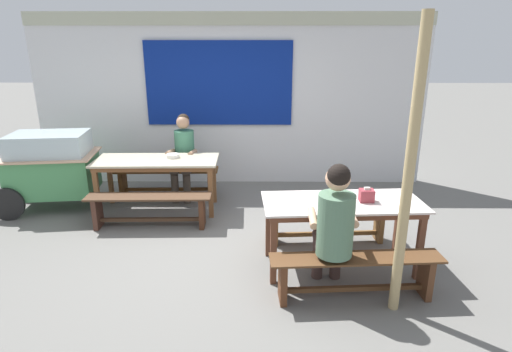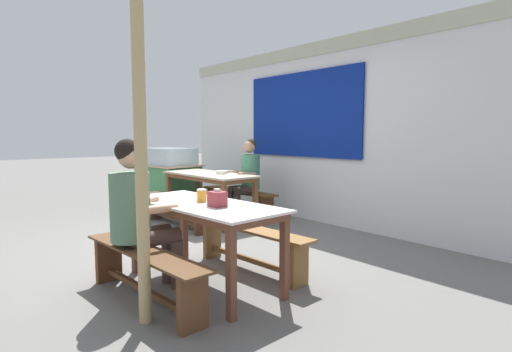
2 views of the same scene
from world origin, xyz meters
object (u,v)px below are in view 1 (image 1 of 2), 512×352
at_px(bench_far_front, 149,206).
at_px(person_center_facing, 184,152).
at_px(soup_bowl, 173,156).
at_px(bench_near_back, 328,220).
at_px(condiment_jar, 336,195).
at_px(person_near_front, 334,223).
at_px(bench_near_front, 355,272).
at_px(food_cart, 51,166).
at_px(dining_table_far, 157,165).
at_px(tissue_box, 367,195).
at_px(wooden_support_post, 409,175).
at_px(bench_far_back, 166,177).
at_px(dining_table_near, 342,208).

distance_m(bench_far_front, person_center_facing, 1.20).
bearing_deg(soup_bowl, bench_near_back, -27.87).
bearing_deg(condiment_jar, person_near_front, -101.33).
distance_m(bench_near_front, person_near_front, 0.51).
relative_size(food_cart, soup_bowl, 8.75).
height_order(dining_table_far, tissue_box, tissue_box).
relative_size(bench_far_front, condiment_jar, 13.87).
bearing_deg(tissue_box, bench_near_front, -109.11).
relative_size(bench_far_front, person_center_facing, 1.24).
height_order(condiment_jar, soup_bowl, condiment_jar).
bearing_deg(bench_near_front, dining_table_far, 137.22).
xyz_separation_m(condiment_jar, wooden_support_post, (0.43, -0.75, 0.45)).
bearing_deg(person_center_facing, bench_far_back, 168.98).
relative_size(bench_near_back, person_center_facing, 1.18).
height_order(bench_far_back, wooden_support_post, wooden_support_post).
relative_size(bench_near_front, wooden_support_post, 0.63).
distance_m(bench_far_back, bench_near_back, 2.72).
distance_m(food_cart, person_center_facing, 1.84).
height_order(bench_far_front, person_near_front, person_near_front).
distance_m(dining_table_near, soup_bowl, 2.62).
relative_size(bench_near_back, condiment_jar, 13.17).
bearing_deg(wooden_support_post, bench_far_back, 132.79).
bearing_deg(bench_near_back, dining_table_far, 156.33).
bearing_deg(bench_near_front, person_center_facing, 127.27).
distance_m(bench_near_back, bench_near_front, 1.15).
height_order(bench_far_front, condiment_jar, condiment_jar).
bearing_deg(food_cart, dining_table_far, -2.54).
bearing_deg(tissue_box, condiment_jar, 173.51).
height_order(food_cart, wooden_support_post, wooden_support_post).
height_order(dining_table_far, person_center_facing, person_center_facing).
xyz_separation_m(bench_near_front, tissue_box, (0.20, 0.57, 0.53)).
distance_m(bench_far_back, soup_bowl, 0.72).
xyz_separation_m(dining_table_near, bench_near_front, (0.04, -0.58, -0.39)).
bearing_deg(soup_bowl, tissue_box, -35.71).
relative_size(bench_near_front, person_center_facing, 1.25).
relative_size(person_center_facing, soup_bowl, 7.11).
relative_size(dining_table_near, person_near_front, 1.26).
distance_m(tissue_box, soup_bowl, 2.81).
bearing_deg(bench_far_front, bench_near_back, -10.19).
bearing_deg(wooden_support_post, bench_far_front, 146.98).
xyz_separation_m(bench_near_front, wooden_support_post, (0.33, -0.15, 0.98)).
bearing_deg(person_center_facing, bench_far_front, -103.83).
xyz_separation_m(dining_table_far, bench_near_back, (2.22, -0.97, -0.38)).
relative_size(bench_far_back, person_center_facing, 1.25).
bearing_deg(food_cart, soup_bowl, 0.75).
height_order(bench_far_front, wooden_support_post, wooden_support_post).
distance_m(bench_far_front, wooden_support_post, 3.26).
xyz_separation_m(dining_table_near, soup_bowl, (-2.04, 1.64, 0.10)).
xyz_separation_m(bench_far_front, condiment_jar, (2.18, -0.94, 0.52)).
bearing_deg(bench_far_back, food_cart, -160.96).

